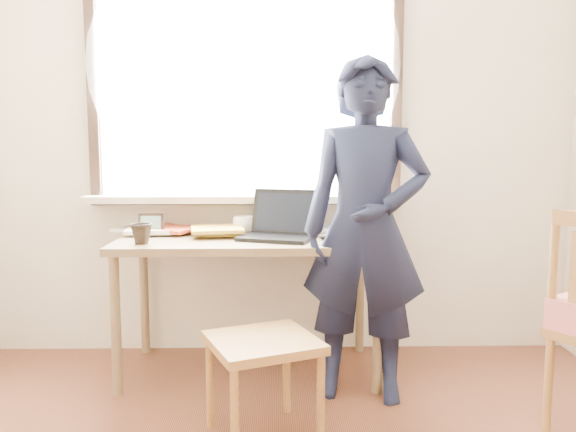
{
  "coord_description": "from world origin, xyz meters",
  "views": [
    {
      "loc": [
        -0.02,
        -1.35,
        1.2
      ],
      "look_at": [
        0.03,
        0.95,
        0.94
      ],
      "focal_mm": 35.0,
      "sensor_mm": 36.0,
      "label": 1
    }
  ],
  "objects_px": {
    "mug_dark": "(141,234)",
    "work_chair": "(263,354)",
    "desk": "(250,252)",
    "laptop": "(281,227)",
    "person": "(365,230)",
    "mug_white": "(244,224)"
  },
  "relations": [
    {
      "from": "mug_dark",
      "to": "work_chair",
      "type": "height_order",
      "value": "mug_dark"
    },
    {
      "from": "desk",
      "to": "laptop",
      "type": "xyz_separation_m",
      "value": [
        0.17,
        -0.03,
        0.14
      ]
    },
    {
      "from": "person",
      "to": "work_chair",
      "type": "bearing_deg",
      "value": -127.61
    },
    {
      "from": "desk",
      "to": "person",
      "type": "bearing_deg",
      "value": -28.45
    },
    {
      "from": "desk",
      "to": "mug_white",
      "type": "distance_m",
      "value": 0.22
    },
    {
      "from": "work_chair",
      "to": "laptop",
      "type": "bearing_deg",
      "value": 83.62
    },
    {
      "from": "desk",
      "to": "work_chair",
      "type": "bearing_deg",
      "value": -83.11
    },
    {
      "from": "mug_white",
      "to": "mug_dark",
      "type": "height_order",
      "value": "mug_dark"
    },
    {
      "from": "laptop",
      "to": "mug_dark",
      "type": "distance_m",
      "value": 0.72
    },
    {
      "from": "mug_dark",
      "to": "work_chair",
      "type": "bearing_deg",
      "value": -40.42
    },
    {
      "from": "mug_white",
      "to": "person",
      "type": "relative_size",
      "value": 0.07
    },
    {
      "from": "mug_white",
      "to": "person",
      "type": "height_order",
      "value": "person"
    },
    {
      "from": "work_chair",
      "to": "person",
      "type": "bearing_deg",
      "value": 40.51
    },
    {
      "from": "desk",
      "to": "work_chair",
      "type": "height_order",
      "value": "desk"
    },
    {
      "from": "mug_white",
      "to": "work_chair",
      "type": "relative_size",
      "value": 0.22
    },
    {
      "from": "mug_white",
      "to": "mug_dark",
      "type": "bearing_deg",
      "value": -142.74
    },
    {
      "from": "mug_dark",
      "to": "person",
      "type": "height_order",
      "value": "person"
    },
    {
      "from": "desk",
      "to": "person",
      "type": "xyz_separation_m",
      "value": [
        0.57,
        -0.31,
        0.16
      ]
    },
    {
      "from": "desk",
      "to": "laptop",
      "type": "distance_m",
      "value": 0.22
    },
    {
      "from": "mug_white",
      "to": "person",
      "type": "xyz_separation_m",
      "value": [
        0.62,
        -0.48,
        0.04
      ]
    },
    {
      "from": "laptop",
      "to": "work_chair",
      "type": "distance_m",
      "value": 0.83
    },
    {
      "from": "laptop",
      "to": "work_chair",
      "type": "bearing_deg",
      "value": -96.38
    }
  ]
}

